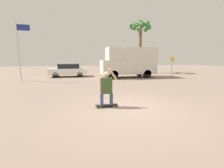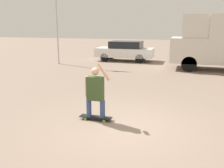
{
  "view_description": "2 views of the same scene",
  "coord_description": "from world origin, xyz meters",
  "px_view_note": "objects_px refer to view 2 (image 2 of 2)",
  "views": [
    {
      "loc": [
        -1.95,
        -5.57,
        1.95
      ],
      "look_at": [
        -0.52,
        0.45,
        0.92
      ],
      "focal_mm": 24.0,
      "sensor_mm": 36.0,
      "label": 1
    },
    {
      "loc": [
        1.52,
        -5.83,
        2.56
      ],
      "look_at": [
        -0.62,
        1.25,
        0.81
      ],
      "focal_mm": 40.0,
      "sensor_mm": 36.0,
      "label": 2
    }
  ],
  "objects_px": {
    "person_skateboarder": "(95,90)",
    "parked_car_white": "(125,51)",
    "flagpole": "(58,18)",
    "skateboard": "(96,117)"
  },
  "relations": [
    {
      "from": "person_skateboarder",
      "to": "flagpole",
      "type": "bearing_deg",
      "value": 123.42
    },
    {
      "from": "person_skateboarder",
      "to": "parked_car_white",
      "type": "height_order",
      "value": "person_skateboarder"
    },
    {
      "from": "skateboard",
      "to": "flagpole",
      "type": "bearing_deg",
      "value": 123.43
    },
    {
      "from": "parked_car_white",
      "to": "flagpole",
      "type": "distance_m",
      "value": 5.22
    },
    {
      "from": "person_skateboarder",
      "to": "parked_car_white",
      "type": "distance_m",
      "value": 11.84
    },
    {
      "from": "person_skateboarder",
      "to": "skateboard",
      "type": "bearing_deg",
      "value": 0.0
    },
    {
      "from": "person_skateboarder",
      "to": "flagpole",
      "type": "xyz_separation_m",
      "value": [
        -5.89,
        8.92,
        2.15
      ]
    },
    {
      "from": "person_skateboarder",
      "to": "parked_car_white",
      "type": "xyz_separation_m",
      "value": [
        -2.06,
        11.66,
        -0.1
      ]
    },
    {
      "from": "person_skateboarder",
      "to": "parked_car_white",
      "type": "relative_size",
      "value": 0.37
    },
    {
      "from": "parked_car_white",
      "to": "flagpole",
      "type": "relative_size",
      "value": 0.8
    }
  ]
}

